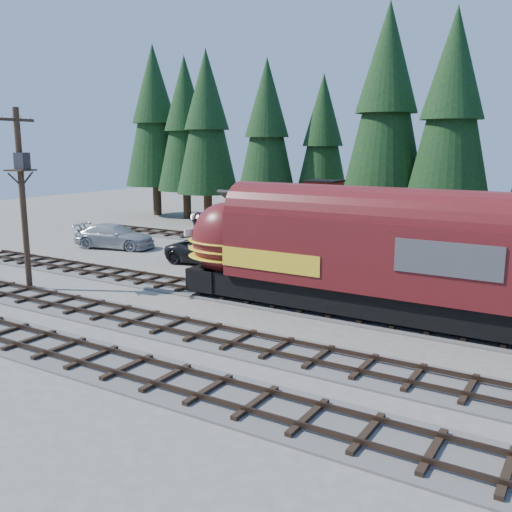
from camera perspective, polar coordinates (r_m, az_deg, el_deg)
The scene contains 12 objects.
ground at distance 25.69m, azimuth -1.54°, elevation -6.91°, with size 120.00×120.00×0.00m, color #6B665B.
track_siding at distance 25.89m, azimuth 22.75°, elevation -7.52°, with size 68.00×3.20×0.33m.
track_main_south at distance 20.33m, azimuth 19.97°, elevation -12.46°, with size 68.00×3.20×0.33m.
track_main_north at distance 16.37m, azimuth 16.51°, elevation -18.27°, with size 68.00×3.20×0.33m.
track_spur at distance 45.66m, azimuth 0.31°, elevation 1.23°, with size 32.00×3.20×0.33m.
depot at distance 34.06m, azimuth 8.15°, elevation 2.62°, with size 12.80×7.00×5.30m.
conifer_backdrop at distance 45.73m, azimuth 22.21°, elevation 13.11°, with size 80.18×23.71×16.41m.
locomotive at distance 27.24m, azimuth 7.53°, elevation -0.11°, with size 17.03×3.38×4.63m.
caboose at distance 43.08m, azimuth 5.65°, elevation 3.78°, with size 9.41×2.73×4.89m.
utility_pole at distance 33.37m, azimuth -22.34°, elevation 6.33°, with size 1.39×2.40×9.85m.
pickup_truck_a at distance 38.31m, azimuth -4.44°, elevation 0.48°, with size 2.87×6.23×1.73m, color black.
pickup_truck_b at distance 45.36m, azimuth -13.95°, elevation 1.93°, with size 2.58×6.35×1.84m, color #A7AAAF.
Camera 1 is at (13.38, -20.41, 8.00)m, focal length 40.00 mm.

